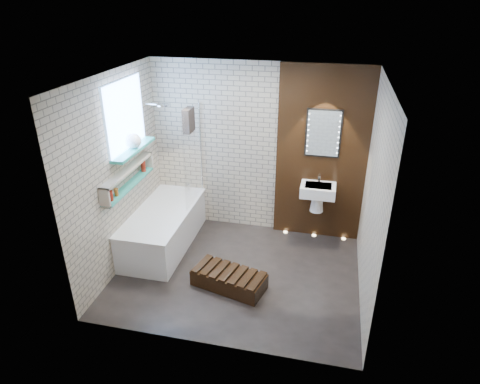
% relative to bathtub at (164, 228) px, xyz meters
% --- Properties ---
extents(ground, '(3.20, 3.20, 0.00)m').
position_rel_bathtub_xyz_m(ground, '(1.22, -0.45, -0.29)').
color(ground, black).
rests_on(ground, ground).
extents(room_shell, '(3.24, 3.20, 2.60)m').
position_rel_bathtub_xyz_m(room_shell, '(1.22, -0.45, 1.01)').
color(room_shell, '#B6A990').
rests_on(room_shell, ground).
extents(walnut_panel, '(1.30, 0.06, 2.60)m').
position_rel_bathtub_xyz_m(walnut_panel, '(2.17, 0.82, 1.01)').
color(walnut_panel, black).
rests_on(walnut_panel, ground).
extents(clerestory_window, '(0.18, 1.00, 0.94)m').
position_rel_bathtub_xyz_m(clerestory_window, '(-0.34, -0.10, 1.61)').
color(clerestory_window, '#7FADE0').
rests_on(clerestory_window, room_shell).
extents(display_niche, '(0.14, 1.30, 0.26)m').
position_rel_bathtub_xyz_m(display_niche, '(-0.31, -0.30, 0.91)').
color(display_niche, teal).
rests_on(display_niche, room_shell).
extents(bathtub, '(0.79, 1.74, 0.70)m').
position_rel_bathtub_xyz_m(bathtub, '(0.00, 0.00, 0.00)').
color(bathtub, white).
rests_on(bathtub, ground).
extents(bath_screen, '(0.01, 0.78, 1.40)m').
position_rel_bathtub_xyz_m(bath_screen, '(0.35, 0.44, 0.99)').
color(bath_screen, white).
rests_on(bath_screen, bathtub).
extents(towel, '(0.10, 0.25, 0.33)m').
position_rel_bathtub_xyz_m(towel, '(0.35, 0.34, 1.56)').
color(towel, black).
rests_on(towel, bath_screen).
extents(shower_head, '(0.18, 0.18, 0.02)m').
position_rel_bathtub_xyz_m(shower_head, '(-0.08, 0.50, 1.71)').
color(shower_head, silver).
rests_on(shower_head, room_shell).
extents(washbasin, '(0.50, 0.36, 0.58)m').
position_rel_bathtub_xyz_m(washbasin, '(2.17, 0.62, 0.50)').
color(washbasin, white).
rests_on(washbasin, walnut_panel).
extents(led_mirror, '(0.50, 0.02, 0.70)m').
position_rel_bathtub_xyz_m(led_mirror, '(2.17, 0.78, 1.36)').
color(led_mirror, black).
rests_on(led_mirror, walnut_panel).
extents(walnut_step, '(1.00, 0.63, 0.21)m').
position_rel_bathtub_xyz_m(walnut_step, '(1.18, -0.75, -0.19)').
color(walnut_step, black).
rests_on(walnut_step, ground).
extents(niche_bottles, '(0.07, 1.01, 0.17)m').
position_rel_bathtub_xyz_m(niche_bottles, '(-0.31, -0.27, 0.88)').
color(niche_bottles, '#9F5118').
rests_on(niche_bottles, display_niche).
extents(sill_vases, '(0.20, 0.20, 0.20)m').
position_rel_bathtub_xyz_m(sill_vases, '(-0.28, -0.09, 1.36)').
color(sill_vases, white).
rests_on(sill_vases, clerestory_window).
extents(floor_uplights, '(0.96, 0.06, 0.01)m').
position_rel_bathtub_xyz_m(floor_uplights, '(2.17, 0.75, -0.29)').
color(floor_uplights, '#FFD899').
rests_on(floor_uplights, ground).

